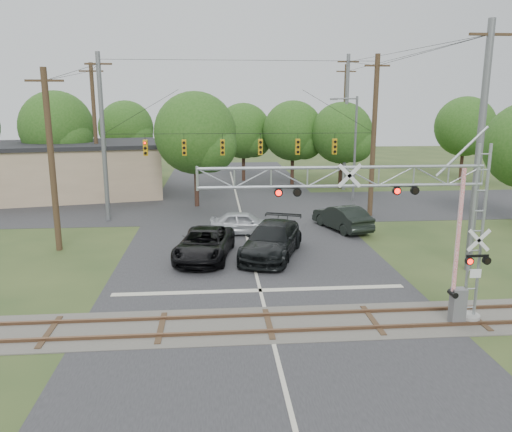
{
  "coord_description": "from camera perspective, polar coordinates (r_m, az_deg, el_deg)",
  "views": [
    {
      "loc": [
        -1.93,
        -15.27,
        8.13
      ],
      "look_at": [
        -0.02,
        7.5,
        2.96
      ],
      "focal_mm": 35.0,
      "sensor_mm": 36.0,
      "label": 1
    }
  ],
  "objects": [
    {
      "name": "treeline",
      "position": [
        48.0,
        -3.46,
        9.75
      ],
      "size": [
        57.72,
        30.92,
        9.3
      ],
      "color": "#362218",
      "rests_on": "ground"
    },
    {
      "name": "commercial_building",
      "position": [
        48.18,
        -23.17,
        4.85
      ],
      "size": [
        21.89,
        14.16,
        4.74
      ],
      "rotation": [
        0.0,
        0.0,
        0.2
      ],
      "color": "tan",
      "rests_on": "ground"
    },
    {
      "name": "car_dark",
      "position": [
        27.04,
        1.83,
        -2.76
      ],
      "size": [
        4.5,
        6.74,
        1.81
      ],
      "primitive_type": "imported",
      "rotation": [
        0.0,
        0.0,
        -0.35
      ],
      "color": "black",
      "rests_on": "ground"
    },
    {
      "name": "road_main",
      "position": [
        26.61,
        -0.41,
        -5.03
      ],
      "size": [
        14.0,
        90.0,
        0.02
      ],
      "primitive_type": "cube",
      "color": "#29292B",
      "rests_on": "ground"
    },
    {
      "name": "ground",
      "position": [
        17.4,
        2.2,
        -15.12
      ],
      "size": [
        160.0,
        160.0,
        0.0
      ],
      "primitive_type": "plane",
      "color": "#2D411E",
      "rests_on": "ground"
    },
    {
      "name": "streetlight",
      "position": [
        42.61,
        11.04,
        8.12
      ],
      "size": [
        2.32,
        0.24,
        8.71
      ],
      "color": "slate",
      "rests_on": "ground"
    },
    {
      "name": "suv_dark",
      "position": [
        33.22,
        9.8,
        -0.17
      ],
      "size": [
        3.21,
        5.26,
        1.64
      ],
      "primitive_type": "imported",
      "rotation": [
        0.0,
        0.0,
        3.46
      ],
      "color": "black",
      "rests_on": "ground"
    },
    {
      "name": "pickup_black",
      "position": [
        26.82,
        -5.91,
        -3.2
      ],
      "size": [
        3.58,
        6.1,
        1.59
      ],
      "primitive_type": "imported",
      "rotation": [
        0.0,
        0.0,
        -0.17
      ],
      "color": "black",
      "rests_on": "ground"
    },
    {
      "name": "road_cross",
      "position": [
        40.14,
        -1.94,
        1.06
      ],
      "size": [
        90.0,
        12.0,
        0.02
      ],
      "primitive_type": "cube",
      "color": "#29292B",
      "rests_on": "ground"
    },
    {
      "name": "traffic_signal_span",
      "position": [
        35.47,
        -0.2,
        8.71
      ],
      "size": [
        19.34,
        0.36,
        11.5
      ],
      "color": "slate",
      "rests_on": "ground"
    },
    {
      "name": "utility_poles",
      "position": [
        39.28,
        1.76,
        9.52
      ],
      "size": [
        25.5,
        28.5,
        12.55
      ],
      "color": "#402F1D",
      "rests_on": "ground"
    },
    {
      "name": "sedan_silver",
      "position": [
        31.65,
        -1.4,
        -0.79
      ],
      "size": [
        4.44,
        2.14,
        1.46
      ],
      "primitive_type": "imported",
      "rotation": [
        0.0,
        0.0,
        1.47
      ],
      "color": "#B3B6BB",
      "rests_on": "ground"
    },
    {
      "name": "railroad_track",
      "position": [
        19.17,
        1.46,
        -12.25
      ],
      "size": [
        90.0,
        3.2,
        0.17
      ],
      "color": "#4E4A44",
      "rests_on": "ground"
    },
    {
      "name": "crossing_gantry",
      "position": [
        18.52,
        15.74,
        0.05
      ],
      "size": [
        10.65,
        0.86,
        6.75
      ],
      "color": "gray",
      "rests_on": "ground"
    }
  ]
}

